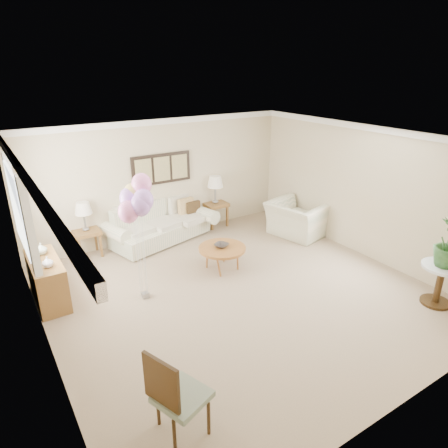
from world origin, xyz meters
The scene contains 17 objects.
ground_plane centered at (0.00, 0.00, 0.00)m, with size 6.00×6.00×0.00m, color tan.
room_shell centered at (-0.11, 0.09, 1.63)m, with size 6.04×6.04×2.60m.
wall_art_triptych centered at (0.00, 2.96, 1.55)m, with size 1.35×0.06×0.65m.
sofa centered at (-0.20, 2.76, 0.35)m, with size 2.59×1.41×0.88m.
end_table_left centered at (-1.76, 2.83, 0.47)m, with size 0.51×0.47×0.56m.
end_table_right centered at (1.27, 2.84, 0.49)m, with size 0.53×0.48×0.58m.
lamp_left centered at (-1.76, 2.83, 1.01)m, with size 0.34×0.34×0.59m.
lamp_right centered at (1.27, 2.84, 1.08)m, with size 0.37×0.37×0.65m.
coffee_table centered at (0.22, 0.89, 0.42)m, with size 0.89×0.89×0.45m.
decor_bowl centered at (0.22, 0.91, 0.48)m, with size 0.26×0.26×0.06m, color #2F2825.
armchair centered at (2.52, 1.36, 0.39)m, with size 1.19×1.04×0.77m, color #F0E5C3.
side_table centered at (2.53, -2.00, 0.52)m, with size 0.64×0.64×0.69m.
accent_chair centered at (-2.13, -1.94, 0.52)m, with size 0.63×0.63×1.01m.
credenza centered at (-2.76, 1.50, 0.37)m, with size 0.46×1.20×0.74m.
vase_white centered at (-2.74, 1.21, 0.83)m, with size 0.17×0.17×0.17m, color silver.
vase_sage centered at (-2.74, 1.75, 0.84)m, with size 0.19×0.19×0.19m, color #AFBCA3.
balloon_cluster centered at (-1.41, 0.75, 1.72)m, with size 0.60×0.58×2.11m.
Camera 1 is at (-3.40, -4.84, 3.64)m, focal length 32.00 mm.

